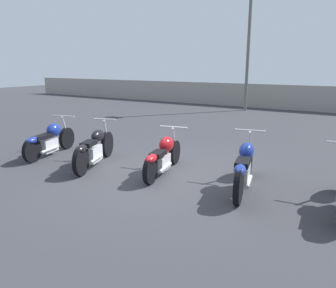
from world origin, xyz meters
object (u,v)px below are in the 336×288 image
(motorcycle_slot_3, at_px, (244,167))
(light_pole_left, at_px, (249,30))
(motorcycle_slot_0, at_px, (50,139))
(motorcycle_slot_2, at_px, (163,155))
(motorcycle_slot_1, at_px, (94,148))

(motorcycle_slot_3, bearing_deg, light_pole_left, 96.68)
(light_pole_left, xyz_separation_m, motorcycle_slot_0, (-1.38, -11.39, -3.62))
(motorcycle_slot_2, bearing_deg, motorcycle_slot_1, -178.89)
(motorcycle_slot_1, distance_m, motorcycle_slot_3, 3.54)
(light_pole_left, bearing_deg, motorcycle_slot_2, -79.90)
(light_pole_left, relative_size, motorcycle_slot_2, 3.32)
(light_pole_left, bearing_deg, motorcycle_slot_1, -88.59)
(motorcycle_slot_0, relative_size, motorcycle_slot_2, 0.98)
(motorcycle_slot_0, distance_m, motorcycle_slot_2, 3.36)
(motorcycle_slot_2, relative_size, motorcycle_slot_3, 0.93)
(motorcycle_slot_0, height_order, motorcycle_slot_3, motorcycle_slot_3)
(light_pole_left, relative_size, motorcycle_slot_0, 3.37)
(motorcycle_slot_0, bearing_deg, motorcycle_slot_1, -15.80)
(motorcycle_slot_2, xyz_separation_m, motorcycle_slot_3, (1.84, 0.01, 0.04))
(light_pole_left, xyz_separation_m, motorcycle_slot_1, (0.28, -11.43, -3.62))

